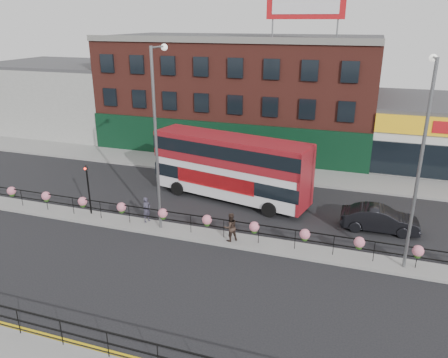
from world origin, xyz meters
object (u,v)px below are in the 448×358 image
(car, at_px, (380,219))
(pedestrian_b, at_px, (230,227))
(lamp_column_east, at_px, (422,149))
(lamp_column_west, at_px, (157,125))
(double_decker_bus, at_px, (231,162))
(pedestrian_a, at_px, (147,210))

(car, xyz_separation_m, pedestrian_b, (-7.81, -4.26, 0.24))
(car, relative_size, lamp_column_east, 0.44)
(lamp_column_west, relative_size, lamp_column_east, 1.02)
(pedestrian_b, height_order, lamp_column_east, lamp_column_east)
(double_decker_bus, relative_size, pedestrian_a, 7.21)
(double_decker_bus, xyz_separation_m, car, (9.70, -1.72, -1.99))
(lamp_column_east, bearing_deg, car, 107.32)
(pedestrian_a, height_order, lamp_column_west, lamp_column_west)
(pedestrian_a, height_order, pedestrian_b, pedestrian_b)
(car, bearing_deg, pedestrian_a, 102.59)
(pedestrian_a, relative_size, pedestrian_b, 0.95)
(pedestrian_a, bearing_deg, double_decker_bus, -16.19)
(car, distance_m, lamp_column_east, 6.73)
(pedestrian_b, relative_size, lamp_column_west, 0.16)
(lamp_column_east, bearing_deg, double_decker_bus, 153.02)
(double_decker_bus, xyz_separation_m, pedestrian_a, (-3.63, -5.26, -1.79))
(car, height_order, lamp_column_east, lamp_column_east)
(lamp_column_east, bearing_deg, lamp_column_west, 179.65)
(pedestrian_b, bearing_deg, car, 166.27)
(double_decker_bus, distance_m, car, 10.05)
(pedestrian_a, bearing_deg, lamp_column_west, -82.01)
(car, xyz_separation_m, lamp_column_west, (-12.20, -3.75, 5.53))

